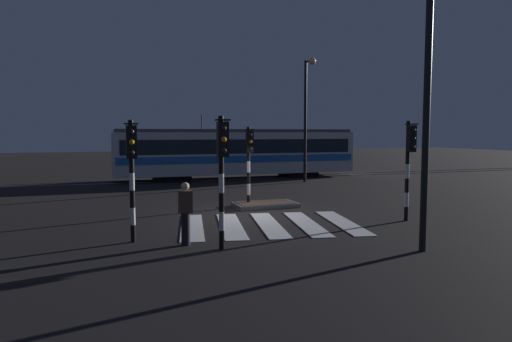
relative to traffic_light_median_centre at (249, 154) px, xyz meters
name	(u,v)px	position (x,y,z in m)	size (l,w,h in m)	color
ground_plane	(250,214)	(-0.54, -1.73, -2.16)	(120.00, 120.00, 0.00)	black
rail_near	(189,181)	(-0.54, 10.57, -2.14)	(80.00, 0.12, 0.03)	#59595E
rail_far	(185,179)	(-0.54, 12.00, -2.14)	(80.00, 0.12, 0.03)	#59595E
crosswalk_zebra	(269,225)	(-0.54, -3.78, -2.15)	(6.41, 5.21, 0.02)	silver
traffic_island	(265,204)	(0.62, -0.23, -2.07)	(2.54, 1.45, 0.18)	slate
traffic_light_median_centre	(249,154)	(0.00, 0.00, 0.00)	(0.36, 0.42, 3.27)	black
traffic_light_kerb_mid_left	(222,162)	(-2.81, -6.40, 0.13)	(0.36, 0.42, 3.46)	black
traffic_light_corner_near_right	(409,155)	(4.18, -4.73, 0.11)	(0.36, 0.42, 3.43)	black
traffic_light_corner_near_left	(132,162)	(-4.94, -4.86, 0.07)	(0.36, 0.42, 3.38)	black
street_lamp_trackside_right	(307,105)	(6.17, 7.64, 2.53)	(0.44, 1.21, 7.42)	black
street_lamp_near_kerb	(435,51)	(2.01, -8.42, 2.85)	(0.44, 1.21, 8.02)	black
tram	(238,152)	(2.87, 11.28, -0.41)	(16.06, 2.58, 4.15)	silver
pedestrian_waiting_at_kerb	(185,213)	(-3.62, -5.59, -1.28)	(0.36, 0.24, 1.71)	black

